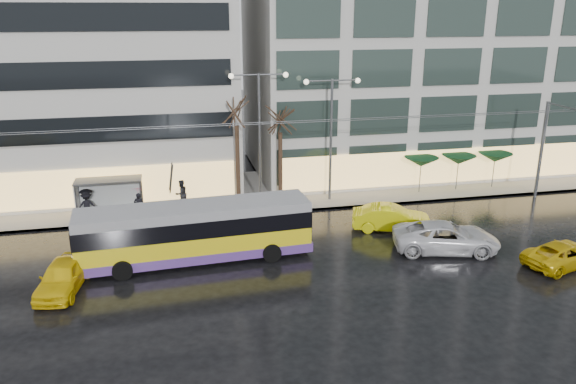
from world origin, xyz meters
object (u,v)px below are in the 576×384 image
object	(u,v)px
street_lamp_near	(259,121)
taxi_a	(63,276)
trolleybus	(196,234)
bus_shelter	(103,189)

from	to	relation	value
street_lamp_near	taxi_a	bearing A→B (deg)	-138.27
trolleybus	bus_shelter	size ratio (longest dim) A/B	3.00
trolleybus	street_lamp_near	size ratio (longest dim) A/B	1.39
bus_shelter	street_lamp_near	world-z (taller)	street_lamp_near
trolleybus	street_lamp_near	distance (m)	10.47
trolleybus	taxi_a	xyz separation A→B (m)	(-6.56, -2.11, -0.80)
trolleybus	street_lamp_near	bearing A→B (deg)	58.87
trolleybus	taxi_a	size ratio (longest dim) A/B	2.81
trolleybus	street_lamp_near	world-z (taller)	street_lamp_near
bus_shelter	taxi_a	world-z (taller)	bus_shelter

